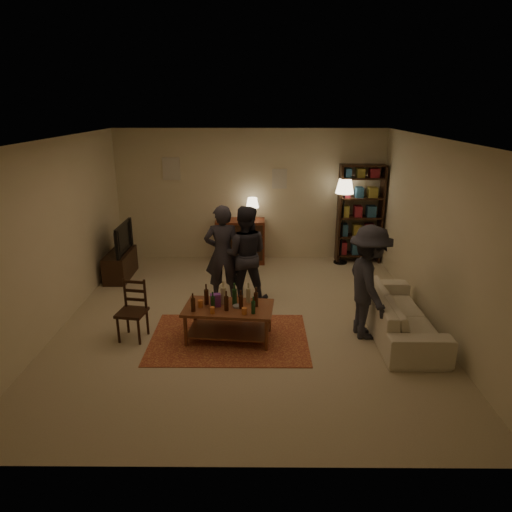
{
  "coord_description": "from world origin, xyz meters",
  "views": [
    {
      "loc": [
        0.19,
        -6.34,
        3.16
      ],
      "look_at": [
        0.14,
        0.1,
        1.0
      ],
      "focal_mm": 32.0,
      "sensor_mm": 36.0,
      "label": 1
    }
  ],
  "objects_px": {
    "floor_lamp": "(345,192)",
    "sofa": "(399,314)",
    "person_left": "(223,254)",
    "bookshelf": "(360,213)",
    "coffee_table": "(228,311)",
    "dining_chair": "(133,308)",
    "tv_stand": "(120,258)",
    "dresser": "(241,240)",
    "person_by_sofa": "(368,283)",
    "person_right": "(245,254)"
  },
  "relations": [
    {
      "from": "floor_lamp",
      "to": "person_left",
      "type": "relative_size",
      "value": 1.07
    },
    {
      "from": "dresser",
      "to": "person_left",
      "type": "xyz_separation_m",
      "value": [
        -0.22,
        -1.96,
        0.34
      ]
    },
    {
      "from": "floor_lamp",
      "to": "person_left",
      "type": "distance_m",
      "value": 3.05
    },
    {
      "from": "dining_chair",
      "to": "floor_lamp",
      "type": "bearing_deg",
      "value": 51.88
    },
    {
      "from": "dining_chair",
      "to": "floor_lamp",
      "type": "height_order",
      "value": "floor_lamp"
    },
    {
      "from": "bookshelf",
      "to": "floor_lamp",
      "type": "distance_m",
      "value": 0.59
    },
    {
      "from": "dining_chair",
      "to": "person_by_sofa",
      "type": "xyz_separation_m",
      "value": [
        3.27,
        0.06,
        0.36
      ]
    },
    {
      "from": "dining_chair",
      "to": "person_right",
      "type": "height_order",
      "value": "person_right"
    },
    {
      "from": "coffee_table",
      "to": "person_by_sofa",
      "type": "xyz_separation_m",
      "value": [
        1.94,
        0.12,
        0.38
      ]
    },
    {
      "from": "person_right",
      "to": "coffee_table",
      "type": "bearing_deg",
      "value": 85.17
    },
    {
      "from": "coffee_table",
      "to": "floor_lamp",
      "type": "distance_m",
      "value": 4.02
    },
    {
      "from": "person_right",
      "to": "sofa",
      "type": "bearing_deg",
      "value": 155.56
    },
    {
      "from": "tv_stand",
      "to": "person_right",
      "type": "relative_size",
      "value": 0.65
    },
    {
      "from": "dining_chair",
      "to": "sofa",
      "type": "bearing_deg",
      "value": 11.31
    },
    {
      "from": "tv_stand",
      "to": "dresser",
      "type": "height_order",
      "value": "dresser"
    },
    {
      "from": "dining_chair",
      "to": "dresser",
      "type": "distance_m",
      "value": 3.54
    },
    {
      "from": "dining_chair",
      "to": "dresser",
      "type": "xyz_separation_m",
      "value": [
        1.38,
        3.25,
        0.03
      ]
    },
    {
      "from": "coffee_table",
      "to": "person_left",
      "type": "distance_m",
      "value": 1.42
    },
    {
      "from": "dining_chair",
      "to": "person_left",
      "type": "height_order",
      "value": "person_left"
    },
    {
      "from": "tv_stand",
      "to": "sofa",
      "type": "height_order",
      "value": "tv_stand"
    },
    {
      "from": "person_left",
      "to": "person_right",
      "type": "xyz_separation_m",
      "value": [
        0.36,
        0.02,
        -0.01
      ]
    },
    {
      "from": "person_by_sofa",
      "to": "bookshelf",
      "type": "bearing_deg",
      "value": -15.4
    },
    {
      "from": "dresser",
      "to": "bookshelf",
      "type": "distance_m",
      "value": 2.5
    },
    {
      "from": "tv_stand",
      "to": "person_left",
      "type": "height_order",
      "value": "person_left"
    },
    {
      "from": "bookshelf",
      "to": "person_right",
      "type": "xyz_separation_m",
      "value": [
        -2.29,
        -2.01,
        -0.22
      ]
    },
    {
      "from": "person_by_sofa",
      "to": "person_right",
      "type": "bearing_deg",
      "value": 48.61
    },
    {
      "from": "person_left",
      "to": "bookshelf",
      "type": "bearing_deg",
      "value": -147.08
    },
    {
      "from": "floor_lamp",
      "to": "sofa",
      "type": "xyz_separation_m",
      "value": [
        0.32,
        -3.05,
        -1.18
      ]
    },
    {
      "from": "bookshelf",
      "to": "person_by_sofa",
      "type": "height_order",
      "value": "bookshelf"
    },
    {
      "from": "person_right",
      "to": "tv_stand",
      "type": "bearing_deg",
      "value": -20.19
    },
    {
      "from": "bookshelf",
      "to": "person_by_sofa",
      "type": "relative_size",
      "value": 1.24
    },
    {
      "from": "floor_lamp",
      "to": "person_by_sofa",
      "type": "bearing_deg",
      "value": -93.35
    },
    {
      "from": "tv_stand",
      "to": "bookshelf",
      "type": "distance_m",
      "value": 4.84
    },
    {
      "from": "dresser",
      "to": "floor_lamp",
      "type": "relative_size",
      "value": 0.78
    },
    {
      "from": "bookshelf",
      "to": "dresser",
      "type": "bearing_deg",
      "value": -178.43
    },
    {
      "from": "tv_stand",
      "to": "dresser",
      "type": "distance_m",
      "value": 2.43
    },
    {
      "from": "dresser",
      "to": "person_left",
      "type": "height_order",
      "value": "person_left"
    },
    {
      "from": "dining_chair",
      "to": "sofa",
      "type": "height_order",
      "value": "dining_chair"
    },
    {
      "from": "dining_chair",
      "to": "person_left",
      "type": "distance_m",
      "value": 1.78
    },
    {
      "from": "tv_stand",
      "to": "sofa",
      "type": "bearing_deg",
      "value": -25.34
    },
    {
      "from": "bookshelf",
      "to": "sofa",
      "type": "bearing_deg",
      "value": -90.82
    },
    {
      "from": "coffee_table",
      "to": "dresser",
      "type": "bearing_deg",
      "value": 89.18
    },
    {
      "from": "coffee_table",
      "to": "sofa",
      "type": "distance_m",
      "value": 2.45
    },
    {
      "from": "dining_chair",
      "to": "person_by_sofa",
      "type": "bearing_deg",
      "value": 10.29
    },
    {
      "from": "dining_chair",
      "to": "floor_lamp",
      "type": "relative_size",
      "value": 0.49
    },
    {
      "from": "bookshelf",
      "to": "person_right",
      "type": "distance_m",
      "value": 3.06
    },
    {
      "from": "coffee_table",
      "to": "person_right",
      "type": "relative_size",
      "value": 0.79
    },
    {
      "from": "person_left",
      "to": "floor_lamp",
      "type": "bearing_deg",
      "value": -144.84
    },
    {
      "from": "dresser",
      "to": "bookshelf",
      "type": "height_order",
      "value": "bookshelf"
    },
    {
      "from": "floor_lamp",
      "to": "sofa",
      "type": "distance_m",
      "value": 3.29
    }
  ]
}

